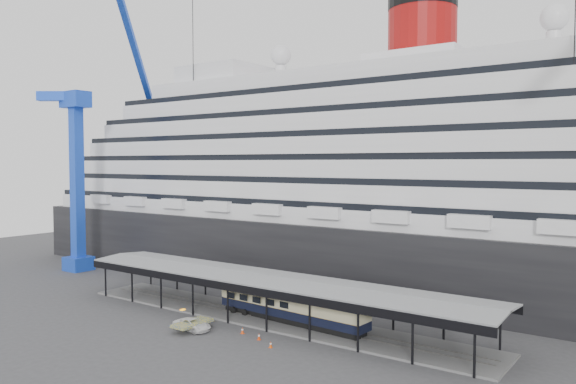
% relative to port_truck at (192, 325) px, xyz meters
% --- Properties ---
extents(ground, '(200.00, 200.00, 0.00)m').
position_rel_port_truck_xyz_m(ground, '(4.27, 3.53, -0.65)').
color(ground, '#3B3B3E').
rests_on(ground, ground).
extents(cruise_ship, '(130.00, 30.00, 43.90)m').
position_rel_port_truck_xyz_m(cruise_ship, '(4.32, 35.53, 17.70)').
color(cruise_ship, black).
rests_on(cruise_ship, ground).
extents(platform_canopy, '(56.00, 9.18, 5.30)m').
position_rel_port_truck_xyz_m(platform_canopy, '(4.27, 8.53, 1.71)').
color(platform_canopy, slate).
rests_on(platform_canopy, ground).
extents(crane_blue, '(22.63, 19.19, 47.60)m').
position_rel_port_truck_xyz_m(crane_blue, '(-40.84, 14.15, 19.31)').
color(crane_blue, blue).
rests_on(crane_blue, ground).
extents(port_truck, '(4.71, 2.22, 1.30)m').
position_rel_port_truck_xyz_m(port_truck, '(0.00, 0.00, 0.00)').
color(port_truck, white).
rests_on(port_truck, ground).
extents(pullman_carriage, '(20.56, 3.98, 20.06)m').
position_rel_port_truck_xyz_m(pullman_carriage, '(7.57, 8.53, 1.80)').
color(pullman_carriage, black).
rests_on(pullman_carriage, ground).
extents(traffic_cone_left, '(0.45, 0.45, 0.74)m').
position_rel_port_truck_xyz_m(traffic_cone_left, '(5.41, 2.35, -0.29)').
color(traffic_cone_left, '#EC450D').
rests_on(traffic_cone_left, ground).
extents(traffic_cone_mid, '(0.51, 0.51, 0.75)m').
position_rel_port_truck_xyz_m(traffic_cone_mid, '(8.28, 1.70, -0.28)').
color(traffic_cone_mid, red).
rests_on(traffic_cone_mid, ground).
extents(traffic_cone_right, '(0.38, 0.38, 0.69)m').
position_rel_port_truck_xyz_m(traffic_cone_right, '(10.84, 0.40, -0.31)').
color(traffic_cone_right, '#E54E0C').
rests_on(traffic_cone_right, ground).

